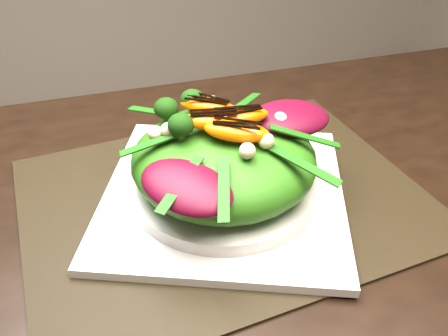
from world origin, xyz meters
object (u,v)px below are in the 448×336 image
object	(u,v)px
placemat	(224,198)
plate_base	(224,193)
lettuce_mound	(224,159)
orange_segment	(219,112)
salad_bowl	(224,184)

from	to	relation	value
placemat	plate_base	distance (m)	0.01
lettuce_mound	orange_segment	distance (m)	0.05
salad_bowl	orange_segment	bearing A→B (deg)	88.48
salad_bowl	lettuce_mound	xyz separation A→B (m)	(0.00, 0.00, 0.04)
plate_base	lettuce_mound	xyz separation A→B (m)	(-0.00, 0.00, 0.05)
plate_base	orange_segment	distance (m)	0.10
placemat	salad_bowl	xyz separation A→B (m)	(0.00, 0.00, 0.02)
salad_bowl	orange_segment	xyz separation A→B (m)	(0.00, 0.02, 0.08)
lettuce_mound	plate_base	bearing A→B (deg)	-45.00
salad_bowl	placemat	bearing A→B (deg)	-153.43
placemat	plate_base	world-z (taller)	plate_base
plate_base	salad_bowl	bearing A→B (deg)	153.43
plate_base	lettuce_mound	bearing A→B (deg)	135.00
plate_base	salad_bowl	xyz separation A→B (m)	(-0.00, 0.00, 0.01)
placemat	lettuce_mound	size ratio (longest dim) A/B	2.20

